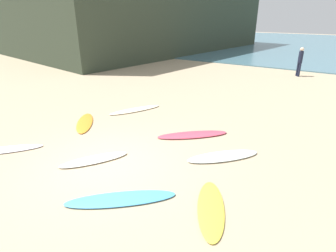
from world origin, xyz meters
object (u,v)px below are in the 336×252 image
Objects in this scene: surfboard_2 at (94,160)px; surfboard_3 at (211,208)px; surfboard_0 at (3,150)px; surfboard_7 at (121,199)px; beachgoer_near at (300,60)px; surfboard_6 at (223,156)px; surfboard_4 at (135,110)px; surfboard_1 at (193,135)px; surfboard_5 at (85,123)px.

surfboard_2 is 0.97× the size of surfboard_3.
surfboard_2 reaches higher than surfboard_3.
surfboard_7 reaches higher than surfboard_0.
surfboard_0 is at bearing -60.62° from beachgoer_near.
surfboard_7 is (-1.17, -3.07, -0.01)m from surfboard_6.
beachgoer_near is (4.67, 11.21, 1.01)m from surfboard_4.
surfboard_2 is 3.65m from surfboard_3.
surfboard_1 is 1.31× the size of beachgoer_near.
surfboard_3 is (6.42, 0.94, -0.00)m from surfboard_0.
surfboard_2 is 2.05m from surfboard_7.
surfboard_5 is 0.95× the size of surfboard_6.
beachgoer_near is (2.91, 15.22, 1.01)m from surfboard_2.
surfboard_5 is 1.11× the size of beachgoer_near.
surfboard_4 is (-5.41, 4.14, 0.01)m from surfboard_3.
beachgoer_near reaches higher than surfboard_5.
surfboard_4 is at bearing -148.59° from surfboard_5.
surfboard_5 is 0.84× the size of surfboard_7.
surfboard_4 is 1.13× the size of surfboard_5.
surfboard_0 is at bearing -108.46° from surfboard_6.
surfboard_4 is at bearing 116.69° from surfboard_3.
beachgoer_near is at bearing 134.71° from surfboard_7.
beachgoer_near is at bearing -69.13° from surfboard_2.
surfboard_0 is 0.91× the size of surfboard_7.
beachgoer_near is at bearing -68.16° from surfboard_0.
beachgoer_near is at bearing -153.77° from surfboard_5.
surfboard_7 is (1.83, -0.92, -0.01)m from surfboard_2.
surfboard_3 is at bearing -130.59° from surfboard_0.
surfboard_1 is 3.95m from surfboard_7.
beachgoer_near is (5.69, 16.29, 1.01)m from surfboard_0.
beachgoer_near reaches higher than surfboard_0.
surfboard_0 is 0.96× the size of surfboard_4.
surfboard_1 is (4.32, 4.08, 0.01)m from surfboard_0.
surfboard_0 is 6.60m from surfboard_6.
surfboard_4 is 12.19m from beachgoer_near.
surfboard_4 is 2.30m from surfboard_5.
beachgoer_near reaches higher than surfboard_2.
beachgoer_near reaches higher than surfboard_6.
surfboard_1 is 1.23× the size of surfboard_3.
surfboard_6 is at bearing -112.70° from surfboard_2.
beachgoer_near is (-0.74, 15.35, 1.02)m from surfboard_3.
surfboard_1 reaches higher than surfboard_2.
surfboard_3 is 1.99m from surfboard_7.
beachgoer_near is (5.33, 13.42, 1.01)m from surfboard_5.
surfboard_6 is (5.77, 3.21, 0.01)m from surfboard_0.
surfboard_3 is 1.06× the size of beachgoer_near.
surfboard_3 is 6.36m from surfboard_5.
surfboard_6 reaches higher than surfboard_4.
surfboard_1 reaches higher than surfboard_7.
surfboard_5 is (-6.06, 1.93, 0.00)m from surfboard_3.
surfboard_1 is at bearing -47.77° from beachgoer_near.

